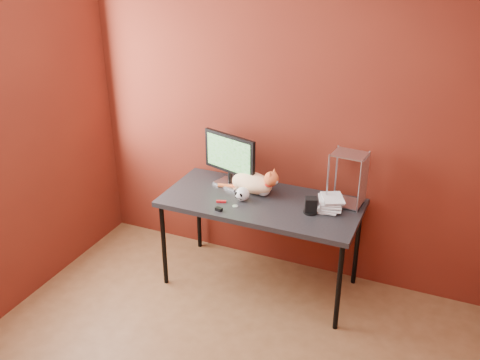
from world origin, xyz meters
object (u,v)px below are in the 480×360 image
at_px(skull_mug, 242,194).
at_px(speaker, 311,206).
at_px(monitor, 230,157).
at_px(cat, 253,183).
at_px(desk, 261,206).
at_px(book_stack, 325,143).

height_order(skull_mug, speaker, speaker).
bearing_deg(monitor, speaker, 1.81).
xyz_separation_m(cat, skull_mug, (-0.02, -0.16, -0.03)).
relative_size(cat, skull_mug, 4.54).
distance_m(desk, book_stack, 0.71).
distance_m(monitor, cat, 0.27).
bearing_deg(speaker, skull_mug, 161.99).
height_order(cat, skull_mug, cat).
relative_size(monitor, book_stack, 0.47).
bearing_deg(cat, book_stack, 10.21).
height_order(monitor, book_stack, book_stack).
bearing_deg(skull_mug, cat, 97.84).
xyz_separation_m(desk, monitor, (-0.33, 0.16, 0.29)).
bearing_deg(cat, speaker, -2.40).
relative_size(desk, skull_mug, 13.21).
distance_m(monitor, speaker, 0.78).
xyz_separation_m(desk, speaker, (0.40, -0.04, 0.11)).
distance_m(desk, monitor, 0.47).
xyz_separation_m(skull_mug, book_stack, (0.57, 0.13, 0.45)).
xyz_separation_m(desk, cat, (-0.11, 0.11, 0.13)).
height_order(monitor, speaker, monitor).
distance_m(cat, speaker, 0.53).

